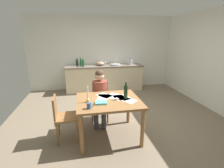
{
  "coord_description": "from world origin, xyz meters",
  "views": [
    {
      "loc": [
        -0.8,
        -3.37,
        1.89
      ],
      "look_at": [
        -0.14,
        0.09,
        0.85
      ],
      "focal_mm": 26.1,
      "sensor_mm": 36.0,
      "label": 1
    }
  ],
  "objects_px": {
    "chair_side_empty": "(63,116)",
    "wine_glass_near_sink": "(105,62)",
    "wine_bottle_on_table": "(126,92)",
    "bottle_wine_red": "(83,63)",
    "bottle_vinegar": "(81,62)",
    "person_seated": "(100,94)",
    "coffee_mug": "(89,106)",
    "candlestick": "(88,98)",
    "stovetop_kettle": "(130,62)",
    "dining_table": "(109,105)",
    "wine_glass_by_kettle": "(102,62)",
    "sink_unit": "(115,64)",
    "book_magazine": "(101,102)",
    "bottle_oil": "(77,63)",
    "mixing_bowl": "(100,64)",
    "chair_at_table": "(100,99)"
  },
  "relations": [
    {
      "from": "dining_table",
      "to": "wine_glass_by_kettle",
      "type": "bearing_deg",
      "value": 84.63
    },
    {
      "from": "wine_bottle_on_table",
      "to": "bottle_wine_red",
      "type": "distance_m",
      "value": 2.91
    },
    {
      "from": "bottle_wine_red",
      "to": "stovetop_kettle",
      "type": "distance_m",
      "value": 1.67
    },
    {
      "from": "dining_table",
      "to": "bottle_wine_red",
      "type": "bearing_deg",
      "value": 98.03
    },
    {
      "from": "coffee_mug",
      "to": "candlestick",
      "type": "distance_m",
      "value": 0.27
    },
    {
      "from": "wine_bottle_on_table",
      "to": "wine_glass_by_kettle",
      "type": "height_order",
      "value": "wine_bottle_on_table"
    },
    {
      "from": "bottle_vinegar",
      "to": "dining_table",
      "type": "bearing_deg",
      "value": -80.9
    },
    {
      "from": "sink_unit",
      "to": "bottle_vinegar",
      "type": "height_order",
      "value": "bottle_vinegar"
    },
    {
      "from": "chair_at_table",
      "to": "mixing_bowl",
      "type": "bearing_deg",
      "value": 82.67
    },
    {
      "from": "chair_side_empty",
      "to": "mixing_bowl",
      "type": "height_order",
      "value": "mixing_bowl"
    },
    {
      "from": "book_magazine",
      "to": "bottle_oil",
      "type": "bearing_deg",
      "value": 102.82
    },
    {
      "from": "mixing_bowl",
      "to": "chair_side_empty",
      "type": "bearing_deg",
      "value": -110.08
    },
    {
      "from": "wine_bottle_on_table",
      "to": "bottle_vinegar",
      "type": "height_order",
      "value": "bottle_vinegar"
    },
    {
      "from": "book_magazine",
      "to": "wine_glass_by_kettle",
      "type": "relative_size",
      "value": 1.3
    },
    {
      "from": "sink_unit",
      "to": "stovetop_kettle",
      "type": "bearing_deg",
      "value": -0.45
    },
    {
      "from": "person_seated",
      "to": "book_magazine",
      "type": "height_order",
      "value": "person_seated"
    },
    {
      "from": "chair_side_empty",
      "to": "stovetop_kettle",
      "type": "height_order",
      "value": "stovetop_kettle"
    },
    {
      "from": "wine_glass_near_sink",
      "to": "wine_glass_by_kettle",
      "type": "relative_size",
      "value": 1.0
    },
    {
      "from": "bottle_wine_red",
      "to": "wine_glass_near_sink",
      "type": "distance_m",
      "value": 0.81
    },
    {
      "from": "person_seated",
      "to": "coffee_mug",
      "type": "xyz_separation_m",
      "value": [
        -0.28,
        -0.91,
        0.13
      ]
    },
    {
      "from": "candlestick",
      "to": "wine_glass_near_sink",
      "type": "relative_size",
      "value": 1.88
    },
    {
      "from": "book_magazine",
      "to": "wine_glass_by_kettle",
      "type": "bearing_deg",
      "value": 86.75
    },
    {
      "from": "bottle_vinegar",
      "to": "mixing_bowl",
      "type": "bearing_deg",
      "value": -0.07
    },
    {
      "from": "wine_bottle_on_table",
      "to": "bottle_vinegar",
      "type": "xyz_separation_m",
      "value": [
        -0.79,
        2.93,
        0.12
      ]
    },
    {
      "from": "wine_bottle_on_table",
      "to": "wine_glass_near_sink",
      "type": "relative_size",
      "value": 2.06
    },
    {
      "from": "person_seated",
      "to": "coffee_mug",
      "type": "distance_m",
      "value": 0.96
    },
    {
      "from": "sink_unit",
      "to": "mixing_bowl",
      "type": "xyz_separation_m",
      "value": [
        -0.53,
        0.06,
        0.04
      ]
    },
    {
      "from": "bottle_oil",
      "to": "bottle_wine_red",
      "type": "relative_size",
      "value": 1.01
    },
    {
      "from": "sink_unit",
      "to": "stovetop_kettle",
      "type": "height_order",
      "value": "sink_unit"
    },
    {
      "from": "chair_side_empty",
      "to": "wine_glass_near_sink",
      "type": "xyz_separation_m",
      "value": [
        1.23,
        2.95,
        0.52
      ]
    },
    {
      "from": "dining_table",
      "to": "sink_unit",
      "type": "bearing_deg",
      "value": 75.51
    },
    {
      "from": "bottle_vinegar",
      "to": "wine_glass_near_sink",
      "type": "height_order",
      "value": "bottle_vinegar"
    },
    {
      "from": "chair_side_empty",
      "to": "wine_glass_by_kettle",
      "type": "bearing_deg",
      "value": 69.17
    },
    {
      "from": "candlestick",
      "to": "stovetop_kettle",
      "type": "xyz_separation_m",
      "value": [
        1.65,
        2.9,
        0.15
      ]
    },
    {
      "from": "dining_table",
      "to": "wine_glass_by_kettle",
      "type": "relative_size",
      "value": 7.51
    },
    {
      "from": "coffee_mug",
      "to": "sink_unit",
      "type": "bearing_deg",
      "value": 70.78
    },
    {
      "from": "stovetop_kettle",
      "to": "wine_glass_near_sink",
      "type": "height_order",
      "value": "stovetop_kettle"
    },
    {
      "from": "chair_at_table",
      "to": "wine_bottle_on_table",
      "type": "distance_m",
      "value": 0.94
    },
    {
      "from": "coffee_mug",
      "to": "bottle_wine_red",
      "type": "relative_size",
      "value": 0.41
    },
    {
      "from": "book_magazine",
      "to": "sink_unit",
      "type": "xyz_separation_m",
      "value": [
        0.9,
        3.0,
        0.15
      ]
    },
    {
      "from": "bottle_vinegar",
      "to": "bottle_wine_red",
      "type": "distance_m",
      "value": 0.14
    },
    {
      "from": "wine_glass_by_kettle",
      "to": "wine_bottle_on_table",
      "type": "bearing_deg",
      "value": -89.32
    },
    {
      "from": "person_seated",
      "to": "mixing_bowl",
      "type": "relative_size",
      "value": 4.31
    },
    {
      "from": "candlestick",
      "to": "mixing_bowl",
      "type": "bearing_deg",
      "value": 78.88
    },
    {
      "from": "bottle_wine_red",
      "to": "wine_glass_by_kettle",
      "type": "bearing_deg",
      "value": 16.81
    },
    {
      "from": "candlestick",
      "to": "wine_glass_near_sink",
      "type": "height_order",
      "value": "wine_glass_near_sink"
    },
    {
      "from": "chair_side_empty",
      "to": "bottle_vinegar",
      "type": "bearing_deg",
      "value": 82.58
    },
    {
      "from": "chair_at_table",
      "to": "bottle_wine_red",
      "type": "xyz_separation_m",
      "value": [
        -0.32,
        2.06,
        0.52
      ]
    },
    {
      "from": "book_magazine",
      "to": "person_seated",
      "type": "bearing_deg",
      "value": 89.58
    },
    {
      "from": "book_magazine",
      "to": "wine_bottle_on_table",
      "type": "bearing_deg",
      "value": 19.04
    }
  ]
}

